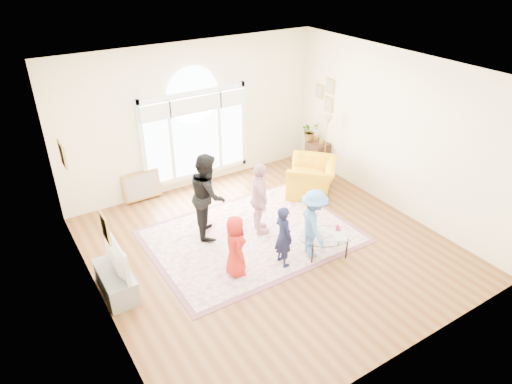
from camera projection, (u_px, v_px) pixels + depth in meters
ground at (270, 247)px, 8.41m from camera, size 6.00×6.00×0.00m
room_shell at (198, 121)px, 9.73m from camera, size 6.00×6.00×6.00m
area_rug at (252, 236)px, 8.70m from camera, size 3.60×2.60×0.02m
rug_border at (252, 236)px, 8.71m from camera, size 3.80×2.80×0.01m
tv_console at (116, 282)px, 7.25m from camera, size 0.45×1.00×0.42m
television at (112, 257)px, 7.01m from camera, size 0.16×0.98×0.56m
coffee_table at (327, 236)px, 8.01m from camera, size 1.16×0.94×0.54m
armchair at (312, 177)px, 10.03m from camera, size 1.52×1.52×0.75m
side_cabinet at (317, 156)px, 11.07m from camera, size 0.40×0.50×0.70m
floor_lamp at (327, 126)px, 10.25m from camera, size 0.28×0.28×1.51m
plant_pedestal at (308, 153)px, 11.21m from camera, size 0.20×0.20×0.70m
potted_plant at (310, 131)px, 10.93m from camera, size 0.43×0.38×0.46m
leaning_picture at (144, 200)px, 9.91m from camera, size 0.80×0.14×0.62m
child_red at (235, 246)px, 7.47m from camera, size 0.48×0.61×1.10m
child_navy at (283, 236)px, 7.69m from camera, size 0.28×0.42×1.13m
child_black at (208, 195)px, 8.40m from camera, size 0.88×0.98×1.64m
child_pink at (259, 199)px, 8.48m from camera, size 0.62×0.91×1.44m
child_blue at (314, 224)px, 7.89m from camera, size 0.72×0.94×1.28m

